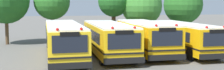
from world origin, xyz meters
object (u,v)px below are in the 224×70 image
at_px(school_bus_0, 63,39).
at_px(tree_1, 52,2).
at_px(school_bus_1, 108,38).
at_px(tree_2, 115,1).
at_px(school_bus_2, 145,36).
at_px(tree_3, 143,6).
at_px(school_bus_3, 183,36).
at_px(tree_0, 7,1).
at_px(tree_4, 182,5).

height_order(school_bus_0, tree_1, tree_1).
bearing_deg(school_bus_0, school_bus_1, 179.40).
height_order(school_bus_0, tree_2, tree_2).
height_order(school_bus_2, tree_2, tree_2).
distance_m(school_bus_0, tree_3, 12.60).
relative_size(school_bus_2, school_bus_3, 0.94).
relative_size(school_bus_1, tree_0, 1.49).
height_order(school_bus_0, school_bus_1, school_bus_0).
relative_size(school_bus_3, tree_2, 1.66).
relative_size(school_bus_0, tree_3, 1.88).
height_order(tree_2, tree_3, tree_3).
relative_size(school_bus_1, school_bus_2, 1.06).
bearing_deg(tree_1, school_bus_1, -66.74).
bearing_deg(school_bus_1, tree_1, -65.80).
relative_size(school_bus_1, tree_3, 1.63).
height_order(school_bus_1, school_bus_3, school_bus_1).
distance_m(school_bus_3, tree_4, 12.06).
xyz_separation_m(tree_0, tree_2, (10.98, 0.24, 0.03)).
bearing_deg(school_bus_2, tree_4, -127.53).
bearing_deg(school_bus_1, tree_3, -123.71).
distance_m(school_bus_3, tree_1, 13.97).
relative_size(school_bus_1, tree_1, 1.61).
bearing_deg(tree_0, school_bus_3, -30.21).
distance_m(school_bus_1, tree_4, 15.90).
xyz_separation_m(school_bus_0, tree_2, (6.12, 8.76, 2.92)).
bearing_deg(tree_3, school_bus_3, -86.18).
bearing_deg(tree_0, tree_1, 7.28).
height_order(school_bus_3, tree_0, tree_0).
distance_m(school_bus_2, school_bus_3, 3.26).
bearing_deg(tree_1, school_bus_3, -41.51).
bearing_deg(school_bus_1, school_bus_0, 0.25).
relative_size(school_bus_2, tree_2, 1.55).
bearing_deg(tree_4, tree_1, -174.54).
bearing_deg(school_bus_0, tree_2, -124.84).
bearing_deg(school_bus_0, tree_3, -137.84).
bearing_deg(tree_2, school_bus_1, -107.02).
bearing_deg(tree_3, tree_4, 21.32).
height_order(school_bus_1, tree_4, tree_4).
bearing_deg(tree_2, school_bus_2, -87.66).
height_order(tree_1, tree_2, tree_1).
xyz_separation_m(school_bus_1, school_bus_2, (3.05, 0.13, 0.03)).
bearing_deg(school_bus_0, school_bus_2, -179.10).
height_order(school_bus_2, tree_4, tree_4).
distance_m(school_bus_1, tree_1, 10.33).
height_order(tree_0, tree_1, tree_0).
relative_size(school_bus_1, tree_2, 1.64).
distance_m(tree_0, tree_3, 14.06).
xyz_separation_m(tree_3, tree_4, (5.83, 2.27, 0.07)).
xyz_separation_m(school_bus_3, tree_3, (-0.55, 8.27, 2.46)).
relative_size(school_bus_0, tree_1, 1.85).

